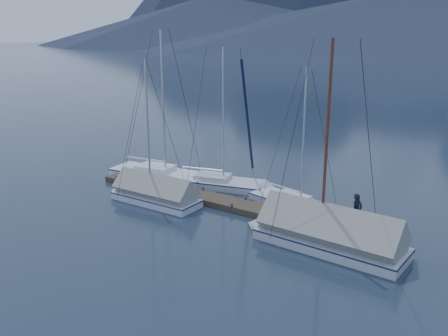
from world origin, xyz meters
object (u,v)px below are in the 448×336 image
Objects in this scene: sailboat_open_left at (173,177)px; sailboat_open_mid at (231,185)px; sailboat_open_right at (307,209)px; sailboat_covered_far at (149,194)px; sailboat_covered_near at (318,235)px; person at (357,211)px.

sailboat_open_mid is (4.09, 0.83, -0.02)m from sailboat_open_left.
sailboat_covered_far is (-8.22, -3.73, 0.28)m from sailboat_open_right.
sailboat_open_left reaches higher than sailboat_covered_near.
sailboat_open_mid is at bearing 62.06° from sailboat_covered_far.
sailboat_open_right reaches higher than person.
person is (8.94, -2.42, 1.01)m from sailboat_open_mid.
sailboat_open_mid is at bearing 95.10° from person.
sailboat_open_left is 13.17m from person.
sailboat_open_left reaches higher than sailboat_open_right.
sailboat_open_left is at bearing 178.94° from sailboat_open_right.
sailboat_open_mid is 1.12× the size of sailboat_open_right.
sailboat_covered_far is 11.71m from person.
person is at bearing 11.44° from sailboat_covered_far.
sailboat_covered_far is at bearing -155.62° from sailboat_open_right.
sailboat_open_mid is 5.80m from sailboat_open_right.
sailboat_open_left is 12.67m from sailboat_covered_near.
sailboat_open_left is 6.33× the size of person.
sailboat_open_left is 1.20× the size of sailboat_covered_far.
sailboat_open_left is at bearing 112.00° from sailboat_covered_far.
sailboat_covered_near reaches higher than sailboat_covered_far.
sailboat_open_right is at bearing 24.38° from sailboat_covered_far.
sailboat_covered_near is 10.48m from sailboat_covered_far.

